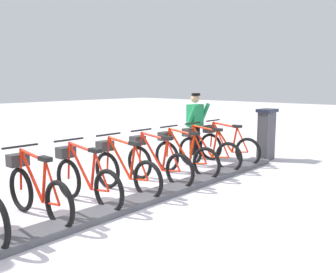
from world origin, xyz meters
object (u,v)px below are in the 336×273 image
(payment_kiosk, at_px, (266,134))
(bike_docked_5, at_px, (84,178))
(bike_docked_0, at_px, (226,145))
(bike_docked_1, at_px, (206,150))
(bike_docked_2, at_px, (183,155))
(worker_near_rack, at_px, (195,123))
(bike_docked_3, at_px, (156,161))
(bike_docked_6, at_px, (36,189))
(bike_docked_4, at_px, (124,169))

(payment_kiosk, height_order, bike_docked_5, payment_kiosk)
(bike_docked_0, bearing_deg, bike_docked_1, 90.00)
(bike_docked_2, xyz_separation_m, worker_near_rack, (0.88, -1.57, 0.48))
(bike_docked_5, bearing_deg, bike_docked_1, -90.00)
(bike_docked_1, height_order, bike_docked_2, same)
(bike_docked_0, bearing_deg, bike_docked_3, 90.00)
(bike_docked_5, xyz_separation_m, bike_docked_6, (0.00, 0.82, 0.00))
(worker_near_rack, bearing_deg, bike_docked_1, 139.57)
(bike_docked_3, bearing_deg, bike_docked_4, 90.00)
(bike_docked_3, xyz_separation_m, bike_docked_5, (0.00, 1.64, 0.00))
(bike_docked_4, height_order, bike_docked_5, same)
(bike_docked_1, distance_m, bike_docked_3, 1.64)
(bike_docked_1, distance_m, bike_docked_2, 0.82)
(bike_docked_2, xyz_separation_m, bike_docked_5, (0.00, 2.47, 0.00))
(payment_kiosk, distance_m, bike_docked_3, 3.46)
(bike_docked_0, height_order, bike_docked_6, same)
(bike_docked_6, bearing_deg, worker_near_rack, -79.70)
(bike_docked_2, relative_size, worker_near_rack, 1.04)
(bike_docked_2, bearing_deg, bike_docked_1, -90.00)
(bike_docked_1, distance_m, bike_docked_6, 4.11)
(bike_docked_0, height_order, bike_docked_1, same)
(bike_docked_4, xyz_separation_m, bike_docked_6, (0.00, 1.64, 0.00))
(bike_docked_5, bearing_deg, bike_docked_0, -90.00)
(bike_docked_6, height_order, worker_near_rack, worker_near_rack)
(payment_kiosk, xyz_separation_m, worker_near_rack, (1.46, 1.01, 0.24))
(payment_kiosk, xyz_separation_m, bike_docked_1, (0.57, 1.76, -0.24))
(payment_kiosk, relative_size, bike_docked_1, 0.74)
(bike_docked_2, bearing_deg, bike_docked_5, 90.00)
(payment_kiosk, distance_m, bike_docked_5, 5.09)
(bike_docked_6, distance_m, worker_near_rack, 4.96)
(bike_docked_4, bearing_deg, payment_kiosk, -97.70)
(bike_docked_4, relative_size, bike_docked_5, 1.00)
(bike_docked_6, bearing_deg, payment_kiosk, -95.56)
(bike_docked_4, bearing_deg, bike_docked_6, 90.00)
(bike_docked_0, xyz_separation_m, bike_docked_4, (0.00, 3.29, 0.00))
(payment_kiosk, relative_size, bike_docked_3, 0.74)
(bike_docked_4, bearing_deg, bike_docked_3, -90.00)
(bike_docked_4, xyz_separation_m, bike_docked_5, (0.00, 0.82, 0.00))
(bike_docked_0, xyz_separation_m, bike_docked_6, (0.00, 4.93, 0.00))
(payment_kiosk, xyz_separation_m, bike_docked_4, (0.57, 4.23, -0.24))
(bike_docked_3, xyz_separation_m, bike_docked_4, (0.00, 0.82, 0.00))
(payment_kiosk, bearing_deg, bike_docked_0, 58.68)
(bike_docked_0, height_order, bike_docked_2, same)
(bike_docked_0, bearing_deg, payment_kiosk, -121.32)
(bike_docked_1, height_order, bike_docked_6, same)
(bike_docked_2, xyz_separation_m, bike_docked_3, (0.00, 0.82, 0.00))
(bike_docked_0, distance_m, bike_docked_3, 2.47)
(bike_docked_2, height_order, worker_near_rack, worker_near_rack)
(bike_docked_2, height_order, bike_docked_4, same)
(payment_kiosk, xyz_separation_m, bike_docked_2, (0.57, 2.58, -0.24))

